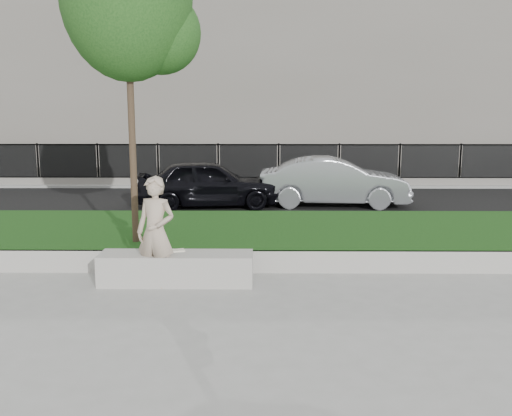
{
  "coord_description": "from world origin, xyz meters",
  "views": [
    {
      "loc": [
        0.96,
        -8.72,
        2.89
      ],
      "look_at": [
        0.87,
        1.2,
        1.14
      ],
      "focal_mm": 40.0,
      "sensor_mm": 36.0,
      "label": 1
    }
  ],
  "objects_px": {
    "man": "(156,232)",
    "car_silver": "(334,182)",
    "stone_bench": "(176,268)",
    "car_dark": "(208,183)",
    "book": "(178,250)",
    "young_tree": "(132,1)"
  },
  "relations": [
    {
      "from": "stone_bench",
      "to": "man",
      "type": "bearing_deg",
      "value": -153.17
    },
    {
      "from": "stone_bench",
      "to": "young_tree",
      "type": "relative_size",
      "value": 0.42
    },
    {
      "from": "book",
      "to": "car_silver",
      "type": "distance_m",
      "value": 8.12
    },
    {
      "from": "book",
      "to": "young_tree",
      "type": "relative_size",
      "value": 0.04
    },
    {
      "from": "stone_bench",
      "to": "young_tree",
      "type": "xyz_separation_m",
      "value": [
        -0.87,
        1.38,
        4.48
      ]
    },
    {
      "from": "man",
      "to": "book",
      "type": "bearing_deg",
      "value": 62.72
    },
    {
      "from": "stone_bench",
      "to": "young_tree",
      "type": "height_order",
      "value": "young_tree"
    },
    {
      "from": "young_tree",
      "to": "stone_bench",
      "type": "bearing_deg",
      "value": -57.73
    },
    {
      "from": "man",
      "to": "book",
      "type": "distance_m",
      "value": 0.57
    },
    {
      "from": "car_silver",
      "to": "car_dark",
      "type": "bearing_deg",
      "value": 96.77
    },
    {
      "from": "car_dark",
      "to": "car_silver",
      "type": "distance_m",
      "value": 3.67
    },
    {
      "from": "stone_bench",
      "to": "car_silver",
      "type": "distance_m",
      "value": 8.26
    },
    {
      "from": "car_dark",
      "to": "car_silver",
      "type": "height_order",
      "value": "car_silver"
    },
    {
      "from": "man",
      "to": "car_silver",
      "type": "xyz_separation_m",
      "value": [
        3.83,
        7.6,
        -0.16
      ]
    },
    {
      "from": "stone_bench",
      "to": "car_dark",
      "type": "bearing_deg",
      "value": 90.98
    },
    {
      "from": "man",
      "to": "car_silver",
      "type": "height_order",
      "value": "man"
    },
    {
      "from": "book",
      "to": "car_silver",
      "type": "height_order",
      "value": "car_silver"
    },
    {
      "from": "man",
      "to": "car_dark",
      "type": "height_order",
      "value": "man"
    },
    {
      "from": "book",
      "to": "car_dark",
      "type": "height_order",
      "value": "car_dark"
    },
    {
      "from": "car_dark",
      "to": "stone_bench",
      "type": "bearing_deg",
      "value": 174.58
    },
    {
      "from": "book",
      "to": "car_dark",
      "type": "relative_size",
      "value": 0.05
    },
    {
      "from": "young_tree",
      "to": "car_silver",
      "type": "height_order",
      "value": "young_tree"
    }
  ]
}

